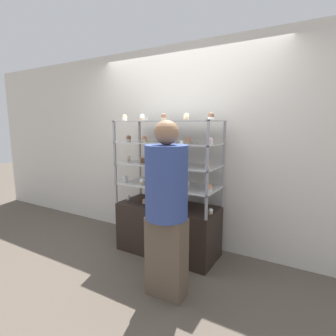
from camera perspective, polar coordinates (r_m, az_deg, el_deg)
ground_plane at (r=3.48m, az=0.00°, el=-17.80°), size 20.00×20.00×0.00m
back_wall at (r=3.47m, az=3.43°, el=4.58°), size 8.00×0.05×2.60m
display_base at (r=3.35m, az=0.00°, el=-13.08°), size 1.23×0.54×0.62m
display_riser_lower at (r=3.18m, az=0.00°, el=-3.88°), size 1.23×0.54×0.25m
display_riser_middle at (r=3.13m, az=0.00°, el=0.66°), size 1.23×0.54×0.25m
display_riser_upper at (r=3.11m, az=0.00°, el=5.31°), size 1.23×0.54×0.25m
display_riser_top at (r=3.10m, az=0.00°, el=10.02°), size 1.23×0.54×0.25m
layer_cake_centerpiece at (r=3.18m, az=2.48°, el=-7.25°), size 0.22×0.22×0.12m
sheet_cake_frosted at (r=3.22m, az=-3.85°, el=1.77°), size 0.19×0.15×0.07m
cupcake_0 at (r=3.48m, az=-8.63°, el=-6.41°), size 0.05×0.05×0.06m
cupcake_1 at (r=3.30m, az=-5.18°, el=-7.19°), size 0.05×0.05×0.06m
cupcake_2 at (r=2.96m, az=9.28°, el=-9.26°), size 0.05×0.05×0.06m
price_tag_0 at (r=3.11m, az=-4.68°, el=-8.38°), size 0.04×0.00×0.04m
cupcake_3 at (r=3.38m, az=-9.32°, el=-2.32°), size 0.07×0.07×0.08m
cupcake_4 at (r=3.21m, az=-5.64°, el=-2.86°), size 0.07×0.07×0.08m
cupcake_5 at (r=3.13m, az=-0.51°, el=-3.12°), size 0.07×0.07×0.08m
cupcake_6 at (r=3.00m, az=4.09°, el=-3.71°), size 0.07×0.07×0.08m
cupcake_7 at (r=2.91m, az=8.96°, el=-4.22°), size 0.07×0.07×0.08m
price_tag_1 at (r=2.88m, az=0.62°, el=-4.56°), size 0.04×0.00×0.04m
cupcake_8 at (r=3.38m, az=-8.58°, el=2.00°), size 0.05×0.05×0.07m
cupcake_9 at (r=3.05m, az=-0.67°, el=1.33°), size 0.05×0.05×0.07m
cupcake_10 at (r=2.78m, az=8.55°, el=0.45°), size 0.05×0.05×0.07m
price_tag_2 at (r=2.91m, az=-2.25°, el=0.72°), size 0.04×0.00×0.04m
cupcake_11 at (r=3.36m, az=-8.58°, el=6.39°), size 0.06×0.06×0.08m
cupcake_12 at (r=3.18m, az=-5.16°, el=6.30°), size 0.06×0.06×0.08m
cupcake_13 at (r=3.05m, az=-0.88°, el=6.21°), size 0.06×0.06×0.08m
cupcake_14 at (r=2.92m, az=4.41°, el=6.04°), size 0.06×0.06×0.08m
cupcake_15 at (r=2.80m, az=9.15°, el=5.82°), size 0.06×0.06×0.08m
price_tag_3 at (r=2.74m, az=2.97°, el=5.54°), size 0.04×0.00×0.04m
cupcake_16 at (r=3.34m, az=-9.40°, el=10.73°), size 0.06×0.06×0.08m
cupcake_17 at (r=3.16m, az=-5.61°, el=10.90°), size 0.06×0.06×0.08m
cupcake_18 at (r=3.00m, az=-0.92°, el=11.03°), size 0.06×0.06×0.08m
cupcake_19 at (r=2.92m, az=4.02°, el=11.06°), size 0.06×0.06×0.08m
cupcake_20 at (r=2.80m, az=9.35°, el=11.04°), size 0.06×0.06×0.08m
price_tag_4 at (r=2.96m, az=-4.82°, el=10.73°), size 0.04×0.00×0.04m
customer_figure at (r=2.37m, az=-0.32°, el=-8.22°), size 0.38×0.38×1.63m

